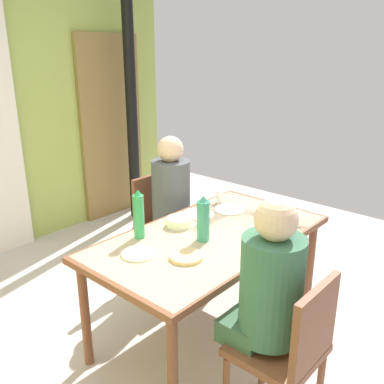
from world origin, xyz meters
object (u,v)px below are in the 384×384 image
chair_near_diner (290,348)px  water_bottle_green_far (139,215)px  dining_table (210,244)px  chair_far_diner (161,221)px  person_far_diner (172,192)px  person_near_diner (269,285)px  water_bottle_green_near (203,220)px  serving_bowl_center (179,222)px

chair_near_diner → water_bottle_green_far: 1.15m
dining_table → water_bottle_green_far: water_bottle_green_far is taller
chair_far_diner → person_far_diner: 0.31m
person_near_diner → water_bottle_green_far: (0.03, 0.95, 0.09)m
chair_near_diner → water_bottle_green_near: water_bottle_green_near is taller
chair_near_diner → serving_bowl_center: bearing=72.1°
chair_near_diner → person_near_diner: size_ratio=1.13×
water_bottle_green_near → dining_table: bearing=12.5°
person_near_diner → water_bottle_green_far: size_ratio=2.47×
chair_far_diner → chair_near_diner: bearing=66.4°
chair_far_diner → dining_table: bearing=67.2°
person_near_diner → water_bottle_green_near: (0.26, 0.63, 0.08)m
chair_near_diner → water_bottle_green_near: (0.26, 0.76, 0.36)m
chair_far_diner → water_bottle_green_far: (-0.65, -0.48, 0.38)m
person_near_diner → serving_bowl_center: (0.33, 0.89, -0.03)m
dining_table → person_far_diner: bearing=63.0°
person_far_diner → water_bottle_green_far: size_ratio=2.47×
person_far_diner → water_bottle_green_near: (-0.42, -0.67, 0.08)m
water_bottle_green_near → chair_near_diner: bearing=-109.0°
dining_table → person_near_diner: (-0.35, -0.65, 0.12)m
person_far_diner → water_bottle_green_far: bearing=28.0°
chair_near_diner → person_far_diner: (0.68, 1.43, 0.28)m
water_bottle_green_far → person_near_diner: bearing=-92.0°
dining_table → water_bottle_green_near: size_ratio=5.50×
water_bottle_green_near → chair_far_diner: bearing=62.4°
person_near_diner → person_far_diner: (0.68, 1.29, 0.00)m
person_far_diner → person_near_diner: bearing=62.2°
chair_near_diner → chair_far_diner: bearing=66.4°
chair_far_diner → water_bottle_green_far: water_bottle_green_far is taller
person_near_diner → chair_far_diner: bearing=64.5°
dining_table → person_near_diner: 0.75m
dining_table → water_bottle_green_near: bearing=-167.5°
water_bottle_green_far → chair_near_diner: bearing=-91.7°
water_bottle_green_near → water_bottle_green_far: 0.40m
chair_near_diner → serving_bowl_center: chair_near_diner is taller
person_far_diner → water_bottle_green_far: person_far_diner is taller
chair_far_diner → serving_bowl_center: 0.69m
person_near_diner → chair_near_diner: bearing=-90.0°
water_bottle_green_near → person_far_diner: bearing=57.8°
chair_far_diner → person_near_diner: 1.61m
dining_table → water_bottle_green_far: size_ratio=5.07×
chair_far_diner → person_near_diner: person_near_diner is taller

